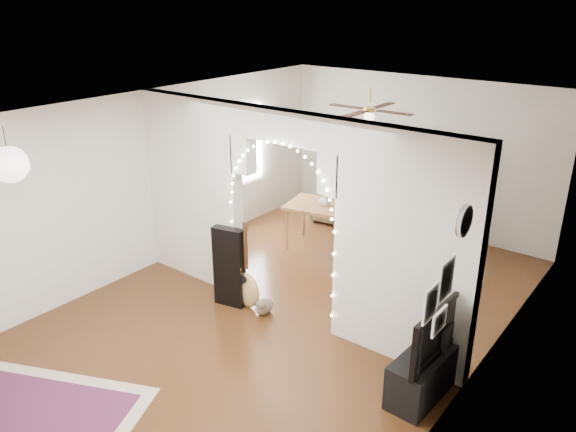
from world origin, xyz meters
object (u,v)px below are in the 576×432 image
Objects in this scene: acoustic_guitar at (247,276)px; dining_chair_right at (456,246)px; dining_table at (324,209)px; dining_chair_left at (330,208)px; bookcase at (398,198)px; media_console at (424,373)px; floor_speaker at (433,354)px.

acoustic_guitar is 3.57m from dining_chair_right.
acoustic_guitar is at bearing -94.47° from dining_table.
dining_chair_right is (2.48, -0.10, -0.04)m from dining_chair_left.
dining_chair_left is at bearing 158.42° from dining_chair_right.
acoustic_guitar is 2.20× the size of dining_chair_right.
bookcase reaches higher than acoustic_guitar.
bookcase is (-2.06, 3.30, 0.57)m from media_console.
bookcase is 1.54m from dining_chair_left.
dining_chair_right is (-1.01, 3.35, -0.03)m from media_console.
bookcase reaches higher than dining_chair_right.
dining_chair_left reaches higher than media_console.
media_console is 3.93m from bookcase.
acoustic_guitar reaches higher than dining_chair_right.
dining_chair_left is at bearing 158.78° from bookcase.
floor_speaker is 0.57× the size of dining_table.
dining_chair_left is at bearing 130.24° from floor_speaker.
floor_speaker is at bearing -48.52° from dining_table.
floor_speaker is 0.23m from media_console.
bookcase is 3.44× the size of dining_chair_right.
acoustic_guitar is 3.19m from bookcase.
media_console is 4.90m from dining_chair_left.
dining_table is at bearing 71.90° from acoustic_guitar.
dining_chair_right is at bearing 14.62° from dining_table.
bookcase reaches higher than dining_table.
dining_chair_left is (-3.49, 3.44, 0.01)m from media_console.
bookcase is 1.21m from dining_chair_right.
bookcase reaches higher than floor_speaker.
floor_speaker is at bearing 92.65° from media_console.
bookcase reaches higher than media_console.
dining_chair_right is at bearing 37.40° from acoustic_guitar.
bookcase is at bearing 124.70° from media_console.
bookcase reaches higher than dining_chair_left.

